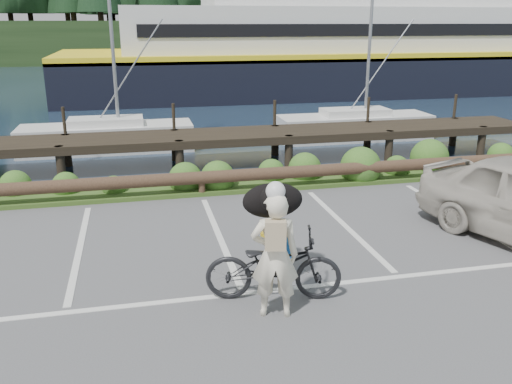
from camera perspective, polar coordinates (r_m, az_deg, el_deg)
ground at (r=8.80m, az=-1.86°, el=-9.45°), size 72.00×72.00×0.00m
harbor_backdrop at (r=86.28m, az=-11.83°, el=14.58°), size 170.00×160.00×30.00m
vegetation_strip at (r=13.67m, az=-6.07°, el=0.69°), size 34.00×1.60×0.10m
log_rail at (r=13.02m, az=-5.69°, el=-0.39°), size 32.00×0.30×0.60m
bicycle at (r=8.10m, az=1.85°, el=-7.78°), size 2.13×1.13×1.06m
cyclist at (r=7.51m, az=1.99°, el=-6.70°), size 0.74×0.57×1.82m
dog at (r=8.40m, az=1.77°, el=-0.88°), size 0.67×1.04×0.55m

